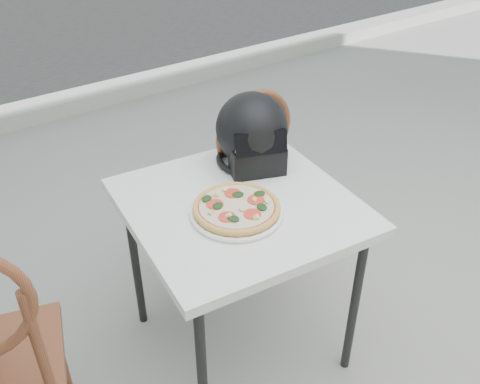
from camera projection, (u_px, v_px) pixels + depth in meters
ground at (361, 333)px, 2.38m from camera, size 80.00×80.00×0.00m
curb at (95, 96)px, 4.38m from camera, size 30.00×0.25×0.12m
cafe_table_main at (240, 217)px, 1.97m from camera, size 0.86×0.86×0.75m
plate at (237, 213)px, 1.86m from camera, size 0.39×0.39×0.02m
pizza at (237, 207)px, 1.84m from camera, size 0.39×0.39×0.04m
helmet at (252, 134)px, 2.09m from camera, size 0.37×0.38×0.29m
cafe_chair_main at (242, 174)px, 2.44m from camera, size 0.39×0.39×1.00m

